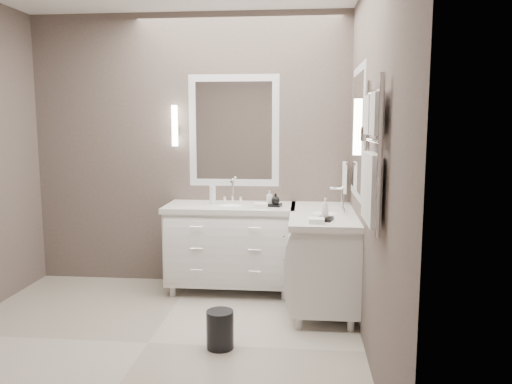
# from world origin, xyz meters

# --- Properties ---
(floor) EXTENTS (3.20, 3.00, 0.01)m
(floor) POSITION_xyz_m (0.00, 0.00, -0.01)
(floor) COLOR beige
(floor) RESTS_ON ground
(wall_back) EXTENTS (3.20, 0.01, 2.70)m
(wall_back) POSITION_xyz_m (0.00, 1.50, 1.35)
(wall_back) COLOR #574A45
(wall_back) RESTS_ON floor
(wall_front) EXTENTS (3.20, 0.01, 2.70)m
(wall_front) POSITION_xyz_m (0.00, -1.50, 1.35)
(wall_front) COLOR #574A45
(wall_front) RESTS_ON floor
(wall_right) EXTENTS (0.01, 3.00, 2.70)m
(wall_right) POSITION_xyz_m (1.60, 0.00, 1.35)
(wall_right) COLOR #574A45
(wall_right) RESTS_ON floor
(vanity_back) EXTENTS (1.24, 0.59, 0.97)m
(vanity_back) POSITION_xyz_m (0.45, 1.23, 0.49)
(vanity_back) COLOR white
(vanity_back) RESTS_ON floor
(vanity_right) EXTENTS (0.59, 1.24, 0.97)m
(vanity_right) POSITION_xyz_m (1.33, 0.90, 0.49)
(vanity_right) COLOR white
(vanity_right) RESTS_ON floor
(mirror_back) EXTENTS (0.90, 0.02, 1.10)m
(mirror_back) POSITION_xyz_m (0.45, 1.49, 1.55)
(mirror_back) COLOR white
(mirror_back) RESTS_ON wall_back
(mirror_right) EXTENTS (0.02, 0.90, 1.10)m
(mirror_right) POSITION_xyz_m (1.59, 0.80, 1.55)
(mirror_right) COLOR white
(mirror_right) RESTS_ON wall_right
(sconce_back) EXTENTS (0.06, 0.06, 0.40)m
(sconce_back) POSITION_xyz_m (-0.13, 1.43, 1.59)
(sconce_back) COLOR white
(sconce_back) RESTS_ON wall_back
(sconce_right) EXTENTS (0.06, 0.06, 0.40)m
(sconce_right) POSITION_xyz_m (1.53, 0.22, 1.59)
(sconce_right) COLOR white
(sconce_right) RESTS_ON wall_right
(towel_bar_corner) EXTENTS (0.03, 0.22, 0.30)m
(towel_bar_corner) POSITION_xyz_m (1.54, 1.36, 1.12)
(towel_bar_corner) COLOR white
(towel_bar_corner) RESTS_ON wall_right
(towel_ladder) EXTENTS (0.06, 0.58, 0.90)m
(towel_ladder) POSITION_xyz_m (1.55, -0.40, 1.39)
(towel_ladder) COLOR white
(towel_ladder) RESTS_ON wall_right
(waste_bin) EXTENTS (0.22, 0.22, 0.28)m
(waste_bin) POSITION_xyz_m (0.55, -0.03, 0.14)
(waste_bin) COLOR black
(waste_bin) RESTS_ON floor
(amenity_tray_back) EXTENTS (0.18, 0.15, 0.02)m
(amenity_tray_back) POSITION_xyz_m (0.86, 1.19, 0.86)
(amenity_tray_back) COLOR black
(amenity_tray_back) RESTS_ON vanity_back
(amenity_tray_right) EXTENTS (0.15, 0.18, 0.02)m
(amenity_tray_right) POSITION_xyz_m (1.32, 0.54, 0.86)
(amenity_tray_right) COLOR black
(amenity_tray_right) RESTS_ON vanity_right
(water_bottle) EXTENTS (0.06, 0.06, 0.17)m
(water_bottle) POSITION_xyz_m (0.27, 1.26, 0.94)
(water_bottle) COLOR silver
(water_bottle) RESTS_ON vanity_back
(soap_bottle_a) EXTENTS (0.06, 0.06, 0.12)m
(soap_bottle_a) POSITION_xyz_m (0.83, 1.21, 0.93)
(soap_bottle_a) COLOR white
(soap_bottle_a) RESTS_ON amenity_tray_back
(soap_bottle_b) EXTENTS (0.10, 0.10, 0.10)m
(soap_bottle_b) POSITION_xyz_m (0.89, 1.16, 0.93)
(soap_bottle_b) COLOR black
(soap_bottle_b) RESTS_ON amenity_tray_back
(soap_bottle_c) EXTENTS (0.08, 0.08, 0.16)m
(soap_bottle_c) POSITION_xyz_m (1.32, 0.54, 0.95)
(soap_bottle_c) COLOR white
(soap_bottle_c) RESTS_ON amenity_tray_right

